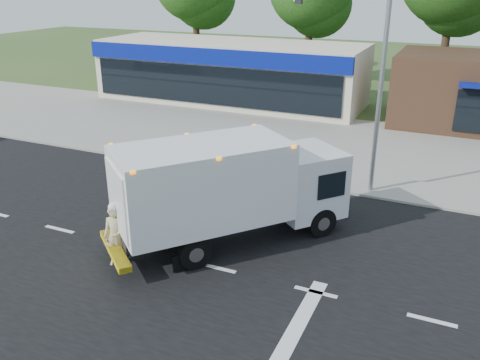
{
  "coord_description": "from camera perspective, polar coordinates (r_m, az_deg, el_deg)",
  "views": [
    {
      "loc": [
        5.93,
        -11.5,
        7.98
      ],
      "look_at": [
        -0.53,
        2.81,
        1.7
      ],
      "focal_mm": 38.0,
      "sensor_mm": 36.0,
      "label": 1
    }
  ],
  "objects": [
    {
      "name": "parking_apron",
      "position": [
        27.37,
        10.74,
        4.49
      ],
      "size": [
        60.0,
        9.0,
        0.02
      ],
      "primitive_type": "cube",
      "color": "gray",
      "rests_on": "ground"
    },
    {
      "name": "road_asphalt",
      "position": [
        15.2,
        -2.57,
        -9.87
      ],
      "size": [
        60.0,
        14.0,
        0.02
      ],
      "primitive_type": "cube",
      "color": "black",
      "rests_on": "ground"
    },
    {
      "name": "lane_markings",
      "position": [
        13.69,
        0.02,
        -13.76
      ],
      "size": [
        55.2,
        7.0,
        0.01
      ],
      "color": "silver",
      "rests_on": "road_asphalt"
    },
    {
      "name": "sidewalk",
      "position": [
        22.05,
        7.04,
        0.58
      ],
      "size": [
        60.0,
        2.4,
        0.12
      ],
      "primitive_type": "cube",
      "color": "gray",
      "rests_on": "ground"
    },
    {
      "name": "emergency_worker",
      "position": [
        15.35,
        -13.79,
        -6.0
      ],
      "size": [
        0.82,
        0.69,
        2.01
      ],
      "rotation": [
        0.0,
        0.0,
        0.4
      ],
      "color": "#CDBB88",
      "rests_on": "ground"
    },
    {
      "name": "traffic_signal_pole",
      "position": [
        19.67,
        13.84,
        12.25
      ],
      "size": [
        3.51,
        0.25,
        8.0
      ],
      "color": "gray",
      "rests_on": "ground"
    },
    {
      "name": "retail_strip_mall",
      "position": [
        35.31,
        -1.13,
        12.08
      ],
      "size": [
        18.0,
        6.2,
        4.0
      ],
      "color": "beige",
      "rests_on": "ground"
    },
    {
      "name": "ems_box_truck",
      "position": [
        15.79,
        -1.33,
        -0.58
      ],
      "size": [
        6.76,
        7.44,
        3.42
      ],
      "rotation": [
        0.0,
        0.0,
        0.87
      ],
      "color": "black",
      "rests_on": "ground"
    },
    {
      "name": "ground",
      "position": [
        15.21,
        -2.57,
        -9.88
      ],
      "size": [
        120.0,
        120.0,
        0.0
      ],
      "primitive_type": "plane",
      "color": "#385123",
      "rests_on": "ground"
    }
  ]
}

